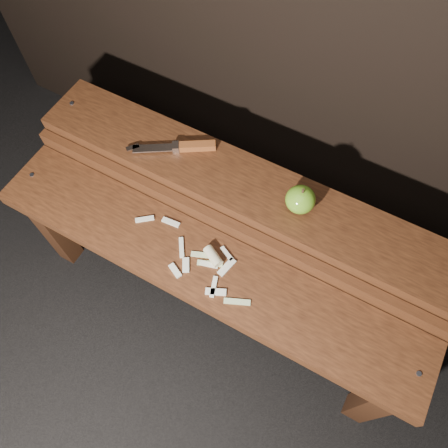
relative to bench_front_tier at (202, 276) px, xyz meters
The scene contains 6 objects.
ground 0.36m from the bench_front_tier, 90.00° to the left, with size 60.00×60.00×0.00m, color black.
bench_front_tier is the anchor object (origin of this frame).
bench_rear_tier 0.23m from the bench_front_tier, 90.00° to the left, with size 1.20×0.21×0.50m.
apple 0.33m from the bench_front_tier, 56.60° to the left, with size 0.07×0.07×0.08m.
knife 0.35m from the bench_front_tier, 126.88° to the left, with size 0.21×0.14×0.02m.
apple_scraps 0.08m from the bench_front_tier, 81.70° to the left, with size 0.38×0.14×0.03m.
Camera 1 is at (0.25, -0.40, 1.44)m, focal length 35.00 mm.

